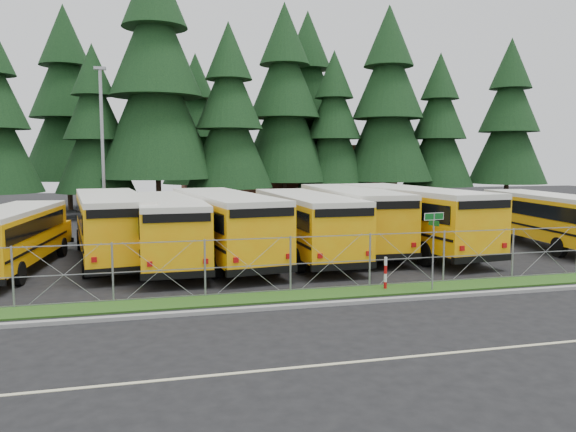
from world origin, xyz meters
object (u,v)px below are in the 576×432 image
Objects in this scene: striped_bollard at (385,274)px; light_standard at (103,145)px; bus_2 at (169,231)px; bus_4 at (303,226)px; bus_east at (543,220)px; street_sign at (434,235)px; bus_3 at (222,227)px; bus_1 at (111,228)px; bus_5 at (348,219)px; bus_6 at (407,220)px; bus_0 at (15,239)px.

light_standard is (-10.75, 17.75, 4.90)m from striped_bollard.
striped_bollard is (7.30, -6.93, -0.90)m from bus_2.
striped_bollard is (1.09, -7.03, -0.92)m from bus_4.
striped_bollard is at bearing -144.15° from bus_east.
bus_3 is at bearing 130.60° from street_sign.
bus_1 is at bearing 170.04° from bus_4.
light_standard is at bearing 121.20° from striped_bollard.
bus_5 is 8.81m from striped_bollard.
bus_3 is 4.25× the size of street_sign.
light_standard reaches higher than bus_east.
bus_1 reaches higher than bus_2.
bus_2 reaches higher than street_sign.
bus_4 is (6.21, 0.10, 0.02)m from bus_2.
street_sign is at bearing -41.14° from bus_2.
bus_2 is at bearing -173.93° from bus_east.
bus_east is at bearing -7.77° from bus_3.
bus_6 is 4.40× the size of street_sign.
street_sign is at bearing -89.18° from bus_5.
bus_1 is at bearing 169.76° from bus_6.
bus_6 reaches higher than street_sign.
bus_3 reaches higher than bus_2.
bus_3 is 8.63m from striped_bollard.
light_standard reaches higher than bus_3.
striped_bollard is (9.85, -8.33, -0.95)m from bus_1.
street_sign is at bearing -138.62° from bus_east.
bus_2 reaches higher than bus_0.
bus_1 is 9.86× the size of striped_bollard.
street_sign is at bearing -19.39° from striped_bollard.
bus_3 is 17.08m from bus_east.
bus_6 is (5.51, 0.30, 0.10)m from bus_4.
light_standard reaches higher than street_sign.
bus_0 reaches higher than striped_bollard.
bus_5 reaches higher than bus_2.
light_standard reaches higher than bus_5.
bus_1 reaches higher than street_sign.
bus_2 is 0.94× the size of bus_5.
bus_6 is at bearing -23.10° from bus_5.
bus_6 is (2.67, -1.25, 0.03)m from bus_5.
bus_4 is (3.84, 0.01, -0.05)m from bus_3.
bus_3 is at bearing 1.16° from bus_2.
bus_east is 3.84× the size of street_sign.
street_sign is at bearing -45.49° from bus_1.
bus_1 is 0.96× the size of bus_6.
light_standard is at bearing 87.80° from bus_1.
bus_5 is 1.12× the size of bus_east.
bus_0 is 8.46× the size of striped_bollard.
bus_5 reaches higher than striped_bollard.
light_standard is at bearing 130.48° from bus_4.
bus_6 is 1.15× the size of bus_east.
bus_5 is (2.84, 1.55, 0.07)m from bus_4.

